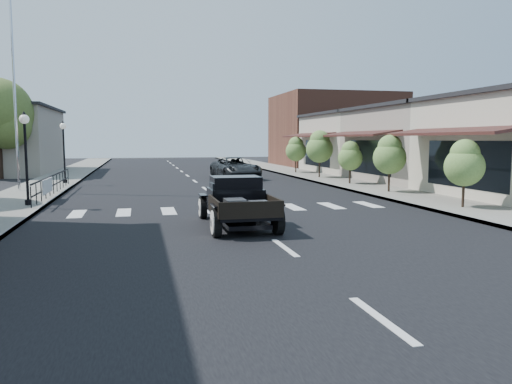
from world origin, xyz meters
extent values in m
plane|color=black|center=(0.00, 0.00, 0.00)|extent=(120.00, 120.00, 0.00)
cube|color=black|center=(0.00, 15.00, 0.01)|extent=(14.00, 80.00, 0.02)
cube|color=gray|center=(-8.50, 15.00, 0.07)|extent=(3.00, 80.00, 0.15)
cube|color=gray|center=(8.50, 15.00, 0.07)|extent=(3.00, 80.00, 0.15)
cube|color=gray|center=(15.00, 13.00, 2.25)|extent=(10.00, 9.00, 4.50)
cube|color=#BAB09D|center=(15.00, 22.00, 2.25)|extent=(10.00, 9.00, 4.50)
cube|color=brown|center=(15.50, 32.00, 3.50)|extent=(11.00, 10.00, 7.00)
cylinder|color=silver|center=(-9.20, 12.00, 6.38)|extent=(0.12, 0.12, 12.46)
imported|color=black|center=(2.89, 18.41, 0.72)|extent=(3.00, 5.45, 1.45)
camera|label=1|loc=(-3.42, -14.48, 2.66)|focal=35.00mm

